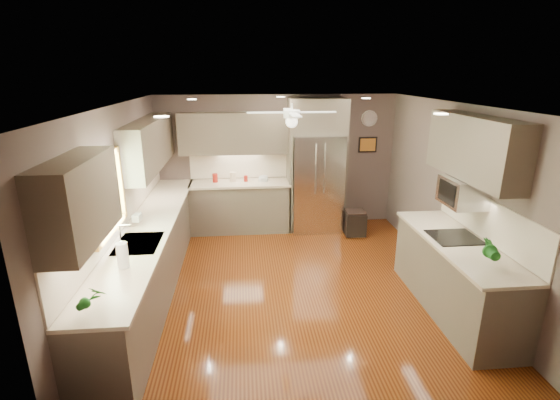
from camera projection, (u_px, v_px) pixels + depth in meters
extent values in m
plane|color=#451A09|center=(293.00, 284.00, 5.77)|extent=(5.00, 5.00, 0.00)
plane|color=white|center=(295.00, 105.00, 5.01)|extent=(5.00, 5.00, 0.00)
plane|color=brown|center=(277.00, 162.00, 7.76)|extent=(4.50, 0.00, 4.50)
plane|color=brown|center=(336.00, 303.00, 3.02)|extent=(4.50, 0.00, 4.50)
plane|color=brown|center=(120.00, 206.00, 5.19)|extent=(0.00, 5.00, 5.00)
plane|color=brown|center=(455.00, 196.00, 5.59)|extent=(0.00, 5.00, 5.00)
cylinder|color=maroon|center=(215.00, 178.00, 7.48)|extent=(0.12, 0.12, 0.16)
cylinder|color=#C2AB92|center=(233.00, 177.00, 7.50)|extent=(0.14, 0.14, 0.18)
cylinder|color=maroon|center=(246.00, 179.00, 7.52)|extent=(0.10, 0.10, 0.11)
imported|color=white|center=(138.00, 217.00, 5.41)|extent=(0.11, 0.11, 0.21)
imported|color=#1A5D1B|center=(93.00, 298.00, 3.37)|extent=(0.19, 0.16, 0.31)
imported|color=#1A5D1B|center=(491.00, 250.00, 4.24)|extent=(0.21, 0.18, 0.35)
imported|color=#C2AB92|center=(263.00, 180.00, 7.53)|extent=(0.23, 0.23, 0.05)
cube|color=brown|center=(152.00, 257.00, 5.60)|extent=(0.60, 4.70, 0.90)
cube|color=beige|center=(150.00, 225.00, 5.46)|extent=(0.65, 4.70, 0.04)
cube|color=beige|center=(124.00, 206.00, 5.35)|extent=(0.02, 4.70, 0.50)
cube|color=brown|center=(241.00, 207.00, 7.65)|extent=(1.85, 0.60, 0.90)
cube|color=beige|center=(240.00, 183.00, 7.50)|extent=(1.85, 0.65, 0.04)
cube|color=beige|center=(239.00, 165.00, 7.70)|extent=(1.85, 0.02, 0.50)
cube|color=brown|center=(79.00, 201.00, 3.51)|extent=(0.33, 1.20, 0.75)
cube|color=brown|center=(150.00, 144.00, 6.26)|extent=(0.33, 2.40, 0.75)
cube|color=brown|center=(238.00, 133.00, 7.37)|extent=(2.15, 0.33, 0.75)
cube|color=brown|center=(474.00, 148.00, 4.82)|extent=(0.33, 1.70, 0.75)
cube|color=#BFF2B2|center=(105.00, 195.00, 4.62)|extent=(0.01, 1.00, 0.80)
cube|color=olive|center=(103.00, 158.00, 4.50)|extent=(0.05, 1.12, 0.06)
cube|color=olive|center=(112.00, 230.00, 4.76)|extent=(0.05, 1.12, 0.06)
cube|color=olive|center=(92.00, 210.00, 4.12)|extent=(0.05, 0.06, 0.80)
cube|color=olive|center=(121.00, 183.00, 5.13)|extent=(0.05, 0.06, 0.80)
cube|color=silver|center=(139.00, 244.00, 4.84)|extent=(0.50, 0.70, 0.03)
cube|color=#262626|center=(139.00, 247.00, 4.85)|extent=(0.44, 0.62, 0.05)
cylinder|color=silver|center=(120.00, 235.00, 4.78)|extent=(0.02, 0.02, 0.24)
cylinder|color=silver|center=(124.00, 225.00, 4.75)|extent=(0.16, 0.02, 0.02)
cube|color=silver|center=(316.00, 183.00, 7.59)|extent=(0.92, 0.72, 1.82)
cube|color=black|center=(319.00, 201.00, 7.34)|extent=(0.88, 0.02, 0.02)
cube|color=black|center=(320.00, 169.00, 7.16)|extent=(0.01, 0.02, 1.00)
cylinder|color=silver|center=(316.00, 170.00, 7.11)|extent=(0.02, 0.02, 0.90)
cylinder|color=silver|center=(325.00, 169.00, 7.13)|extent=(0.02, 0.02, 0.90)
cube|color=brown|center=(317.00, 116.00, 7.27)|extent=(1.04, 0.60, 0.63)
cube|color=brown|center=(289.00, 182.00, 7.60)|extent=(0.06, 0.60, 1.82)
cube|color=brown|center=(342.00, 181.00, 7.69)|extent=(0.06, 0.60, 1.82)
cube|color=brown|center=(454.00, 277.00, 5.04)|extent=(0.65, 2.20, 0.90)
cube|color=beige|center=(458.00, 242.00, 4.90)|extent=(0.70, 2.20, 0.04)
cube|color=beige|center=(488.00, 220.00, 4.85)|extent=(0.02, 2.20, 0.50)
cube|color=black|center=(454.00, 237.00, 4.99)|extent=(0.56, 0.52, 0.01)
cube|color=silver|center=(463.00, 192.00, 4.98)|extent=(0.42, 0.55, 0.34)
cube|color=black|center=(447.00, 192.00, 4.96)|extent=(0.02, 0.40, 0.26)
cylinder|color=white|center=(292.00, 106.00, 5.31)|extent=(0.03, 0.03, 0.08)
cylinder|color=white|center=(292.00, 114.00, 5.34)|extent=(0.22, 0.22, 0.10)
sphere|color=white|center=(292.00, 122.00, 5.37)|extent=(0.16, 0.16, 0.16)
cube|color=white|center=(318.00, 112.00, 5.36)|extent=(0.48, 0.11, 0.01)
cube|color=white|center=(289.00, 110.00, 5.66)|extent=(0.11, 0.48, 0.01)
cube|color=white|center=(265.00, 113.00, 5.30)|extent=(0.48, 0.11, 0.01)
cube|color=white|center=(295.00, 115.00, 5.00)|extent=(0.11, 0.48, 0.01)
cylinder|color=white|center=(192.00, 99.00, 6.12)|extent=(0.14, 0.14, 0.01)
cylinder|color=white|center=(366.00, 98.00, 6.36)|extent=(0.14, 0.14, 0.01)
cylinder|color=white|center=(161.00, 117.00, 3.75)|extent=(0.14, 0.14, 0.01)
cylinder|color=white|center=(441.00, 114.00, 3.99)|extent=(0.14, 0.14, 0.01)
cylinder|color=white|center=(281.00, 97.00, 6.72)|extent=(0.14, 0.14, 0.01)
cylinder|color=white|center=(369.00, 118.00, 7.66)|extent=(0.30, 0.03, 0.30)
cylinder|color=silver|center=(370.00, 118.00, 7.65)|extent=(0.29, 0.00, 0.29)
cube|color=black|center=(368.00, 145.00, 7.81)|extent=(0.36, 0.03, 0.30)
cube|color=#B26B23|center=(368.00, 145.00, 7.79)|extent=(0.30, 0.01, 0.24)
cube|color=black|center=(355.00, 224.00, 7.45)|extent=(0.38, 0.38, 0.41)
cube|color=black|center=(355.00, 212.00, 7.38)|extent=(0.36, 0.36, 0.03)
cylinder|color=white|center=(123.00, 255.00, 4.19)|extent=(0.12, 0.12, 0.27)
cylinder|color=silver|center=(122.00, 254.00, 4.18)|extent=(0.02, 0.02, 0.29)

